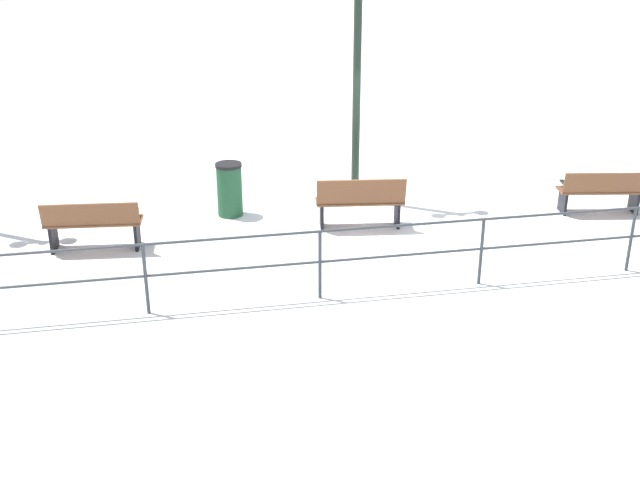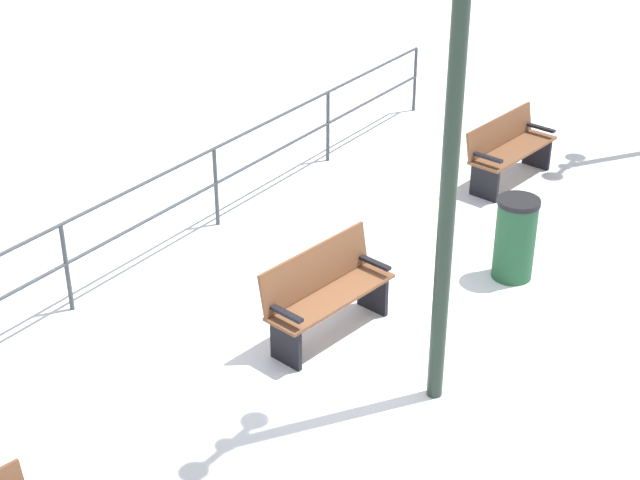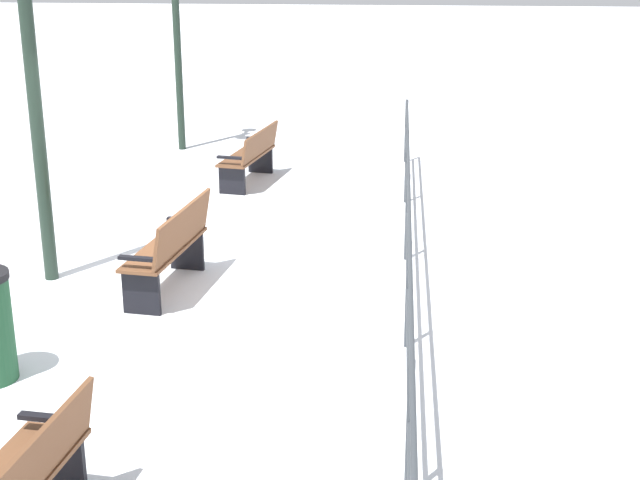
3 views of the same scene
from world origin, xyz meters
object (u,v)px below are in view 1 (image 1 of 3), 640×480
(bench_nearest, at_px, (602,190))
(lamppost_middle, at_px, (358,25))
(bench_third, at_px, (93,223))
(trash_bin, at_px, (230,189))
(bench_second, at_px, (360,201))

(bench_nearest, distance_m, lamppost_middle, 5.34)
(bench_nearest, relative_size, lamppost_middle, 0.31)
(bench_third, bearing_deg, trash_bin, -56.83)
(bench_third, height_order, lamppost_middle, lamppost_middle)
(bench_nearest, height_order, bench_third, bench_third)
(bench_nearest, height_order, bench_second, bench_second)
(bench_second, height_order, bench_third, bench_second)
(lamppost_middle, bearing_deg, bench_second, 170.12)
(bench_second, relative_size, lamppost_middle, 0.31)
(bench_second, bearing_deg, trash_bin, 70.79)
(bench_second, relative_size, bench_third, 0.99)
(bench_nearest, distance_m, bench_third, 8.98)
(bench_nearest, height_order, lamppost_middle, lamppost_middle)
(bench_third, relative_size, lamppost_middle, 0.31)
(lamppost_middle, relative_size, trash_bin, 5.26)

